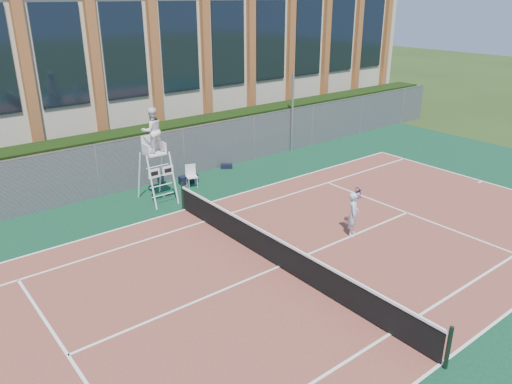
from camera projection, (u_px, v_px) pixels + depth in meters
ground at (279, 267)px, 15.11m from camera, size 120.00×120.00×0.00m
apron at (258, 255)px, 15.84m from camera, size 36.00×20.00×0.01m
tennis_court at (279, 267)px, 15.10m from camera, size 23.77×10.97×0.02m
tennis_net at (279, 252)px, 14.91m from camera, size 0.10×11.30×1.10m
fence at (143, 162)px, 21.10m from camera, size 40.00×0.06×2.20m
hedge at (131, 155)px, 21.97m from camera, size 40.00×1.40×2.20m
building at (60, 66)px, 26.62m from camera, size 45.00×10.60×8.22m
steel_pole at (292, 113)px, 25.56m from camera, size 0.12×0.12×4.04m
umpire_chair at (152, 133)px, 19.01m from camera, size 1.06×1.63×3.80m
plastic_chair at (191, 174)px, 21.24m from camera, size 0.56×0.56×0.97m
sports_bag_near at (188, 179)px, 21.76m from camera, size 0.83×0.34×0.35m
sports_bag_far at (227, 166)px, 23.61m from camera, size 0.58×0.51×0.22m
tennis_player at (353, 214)px, 16.83m from camera, size 0.94×0.74×1.57m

